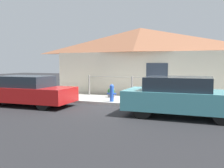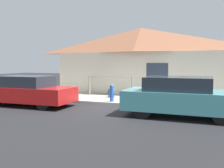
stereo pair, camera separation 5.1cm
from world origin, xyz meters
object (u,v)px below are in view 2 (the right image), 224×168
Objects in this scene: car_right at (182,97)px; car_left at (28,91)px; potted_plant_by_fence at (73,90)px; potted_plant_near_hydrant at (111,92)px; fire_hydrant at (112,93)px.

car_left is at bearing -179.50° from car_right.
car_right is (6.35, 0.00, 0.05)m from car_left.
potted_plant_near_hydrant is at bearing -1.47° from potted_plant_by_fence.
fire_hydrant reaches higher than potted_plant_by_fence.
car_right is at bearing -26.88° from potted_plant_by_fence.
car_left is 6.35m from car_right.
car_right is 4.69m from potted_plant_near_hydrant.
car_right reaches higher than potted_plant_by_fence.
car_left is 7.89× the size of potted_plant_by_fence.
car_right is 5.11× the size of fire_hydrant.
car_left is 1.00× the size of car_right.
car_left is 3.60m from fire_hydrant.
potted_plant_by_fence is at bearing 80.07° from car_left.
potted_plant_by_fence is (-2.22, 0.06, 0.04)m from potted_plant_near_hydrant.
potted_plant_near_hydrant is (2.69, 2.92, -0.28)m from car_left.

